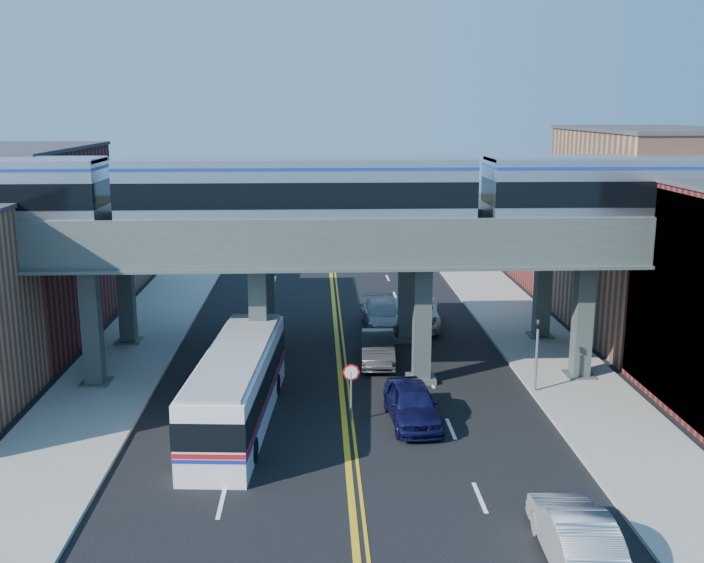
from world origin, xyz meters
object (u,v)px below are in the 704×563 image
Objects in this scene: transit_train at (297,193)px; transit_bus at (237,387)px; car_lane_b at (378,348)px; car_parked_curb at (576,535)px; traffic_signal at (537,347)px; car_lane_d at (383,316)px; stop_sign at (351,383)px; car_lane_a at (412,403)px; car_lane_c at (416,313)px.

transit_train is 9.58m from transit_bus.
car_parked_curb is at bearing -73.79° from car_lane_b.
transit_bus is at bearing -43.09° from car_parked_curb.
traffic_signal is 0.73× the size of car_lane_d.
car_lane_b is at bearing 77.44° from stop_sign.
car_lane_b is (-0.86, 8.15, -0.05)m from car_lane_a.
car_lane_b is at bearing 92.26° from car_lane_a.
car_lane_c is 2.14m from car_lane_d.
traffic_signal is 0.79× the size of car_parked_curb.
car_lane_b is at bearing -107.08° from car_lane_c.
transit_bus is 2.37× the size of car_parked_curb.
car_lane_d is 25.83m from car_parked_curb.
car_lane_a is at bearing -81.04° from car_lane_b.
car_lane_a is 11.39m from car_parked_curb.
transit_bus is (-2.57, -4.91, -7.81)m from transit_train.
traffic_signal is 0.81× the size of car_lane_a.
car_lane_a is 0.91× the size of car_lane_d.
transit_train reaches higher than car_lane_a.
stop_sign is 0.50× the size of car_parked_curb.
transit_train is at bearing -120.65° from car_lane_d.
car_parked_curb is (-2.66, -14.00, -1.44)m from traffic_signal.
car_parked_curb is (11.13, -11.09, -0.75)m from transit_bus.
stop_sign is 0.21× the size of transit_bus.
transit_bus is 17.68m from car_lane_c.
car_lane_b is 7.57m from car_lane_c.
car_lane_a reaches higher than car_lane_d.
car_lane_d is at bearing -23.13° from transit_bus.
stop_sign is 15.67m from car_lane_c.
car_lane_d is at bearing -164.71° from car_lane_c.
transit_bus is 16.31m from car_lane_d.
transit_train is 10.08× the size of car_lane_a.
car_lane_b is (1.77, 7.95, -0.95)m from stop_sign.
transit_train is 9.13× the size of car_lane_d.
car_parked_curb reaches higher than car_lane_c.
car_lane_c is at bearing 78.45° from car_lane_a.
traffic_signal is 0.33× the size of transit_bus.
transit_train is at bearing 169.89° from traffic_signal.
traffic_signal reaches higher than car_lane_c.
transit_train is 19.46× the size of stop_sign.
stop_sign is 0.52× the size of car_lane_a.
stop_sign reaches higher than car_parked_curb.
car_lane_a is (-6.27, -3.20, -1.44)m from traffic_signal.
car_lane_c is (-4.20, 11.92, -1.45)m from traffic_signal.
transit_train is at bearing -141.26° from car_lane_b.
car_lane_d is at bearing 118.65° from traffic_signal.
car_lane_a is at bearing -92.10° from car_lane_c.
car_lane_c is (2.06, 15.13, -0.01)m from car_lane_a.
car_lane_d is at bearing -80.04° from car_parked_curb.
car_lane_c is at bearing 54.77° from transit_train.
stop_sign is at bearing -101.79° from car_lane_c.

